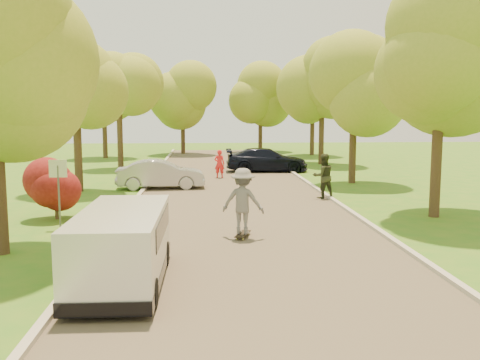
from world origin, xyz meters
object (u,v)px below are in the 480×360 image
object	(u,v)px
street_sign	(58,179)
minivan	(122,246)
dark_sedan	(267,160)
person_striped	(219,164)
silver_sedan	(161,174)
skateboarder	(243,201)
person_olive	(323,176)
longboard	(243,234)

from	to	relation	value
street_sign	minivan	world-z (taller)	street_sign
dark_sedan	person_striped	xyz separation A→B (m)	(-2.98, -2.89, 0.06)
minivan	dark_sedan	size ratio (longest dim) A/B	0.87
silver_sedan	person_striped	size ratio (longest dim) A/B	2.66
minivan	dark_sedan	distance (m)	21.92
silver_sedan	skateboarder	bearing A→B (deg)	-166.02
silver_sedan	minivan	bearing A→B (deg)	178.10
person_striped	skateboarder	bearing A→B (deg)	101.57
silver_sedan	skateboarder	world-z (taller)	skateboarder
person_striped	person_olive	bearing A→B (deg)	130.12
street_sign	person_olive	bearing A→B (deg)	28.45
dark_sedan	longboard	bearing A→B (deg)	172.29
dark_sedan	skateboarder	xyz separation A→B (m)	(-2.75, -17.12, 0.36)
street_sign	longboard	size ratio (longest dim) A/B	2.13
person_striped	silver_sedan	bearing A→B (deg)	63.89
street_sign	dark_sedan	size ratio (longest dim) A/B	0.44
minivan	skateboarder	size ratio (longest dim) A/B	2.26
street_sign	person_olive	size ratio (longest dim) A/B	1.14
minivan	silver_sedan	distance (m)	14.38
street_sign	silver_sedan	size ratio (longest dim) A/B	0.52
longboard	person_striped	xyz separation A→B (m)	(-0.23, 14.24, 0.68)
street_sign	minivan	distance (m)	6.43
minivan	silver_sedan	world-z (taller)	minivan
dark_sedan	person_olive	distance (m)	10.32
minivan	dark_sedan	world-z (taller)	minivan
dark_sedan	street_sign	bearing A→B (deg)	152.83
skateboarder	silver_sedan	bearing A→B (deg)	-54.74
silver_sedan	person_olive	bearing A→B (deg)	-118.91
person_olive	longboard	bearing A→B (deg)	50.24
silver_sedan	street_sign	bearing A→B (deg)	160.73
street_sign	silver_sedan	bearing A→B (deg)	73.85
skateboarder	person_olive	world-z (taller)	skateboarder
longboard	person_olive	world-z (taller)	person_olive
silver_sedan	longboard	xyz separation A→B (m)	(3.17, -10.30, -0.58)
person_striped	dark_sedan	bearing A→B (deg)	-125.31
skateboarder	person_olive	bearing A→B (deg)	-101.61
longboard	skateboarder	bearing A→B (deg)	18.16
longboard	person_olive	bearing A→B (deg)	-101.61
street_sign	skateboarder	bearing A→B (deg)	-16.41
dark_sedan	minivan	bearing A→B (deg)	166.58
silver_sedan	person_olive	xyz separation A→B (m)	(7.10, -3.43, 0.26)
street_sign	minivan	size ratio (longest dim) A/B	0.50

